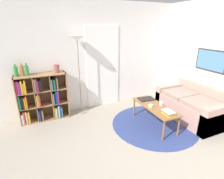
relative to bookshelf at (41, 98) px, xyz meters
The scene contains 16 objects.
ground_plane 2.82m from the bookshelf, 58.63° to the right, with size 14.00×14.00×0.00m, color gray.
wall_back 1.65m from the bookshelf, ahead, with size 7.32×0.11×2.60m.
wall_right 3.87m from the bookshelf, 16.71° to the right, with size 0.08×5.55×2.60m.
rug 2.57m from the bookshelf, 29.24° to the right, with size 1.83×1.83×0.01m.
bookshelf is the anchor object (origin of this frame).
floor_lamp 1.39m from the bookshelf, ahead, with size 0.33×0.33×1.84m.
couch 3.47m from the bookshelf, 22.20° to the right, with size 0.87×1.52×0.74m.
coffee_table 2.50m from the bookshelf, 29.82° to the right, with size 0.44×1.15×0.45m.
laptop 2.37m from the bookshelf, 21.67° to the right, with size 0.37×0.26×0.02m.
bowl 2.41m from the bookshelf, 31.25° to the right, with size 0.10×0.10×0.05m.
book_stack_on_table 2.73m from the bookshelf, 37.21° to the right, with size 0.17×0.24×0.07m.
cup 2.63m from the bookshelf, 28.83° to the right, with size 0.07×0.07×0.09m.
bottle_left 0.76m from the bookshelf, behind, with size 0.08×0.08×0.26m.
bottle_middle 0.71m from the bookshelf, behind, with size 0.08×0.08×0.26m.
bottle_right 0.68m from the bookshelf, behind, with size 0.07×0.07×0.26m.
vase_on_shelf 0.75m from the bookshelf, ahead, with size 0.12×0.12×0.18m.
Camera 1 is at (-1.43, -1.56, 2.04)m, focal length 28.00 mm.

